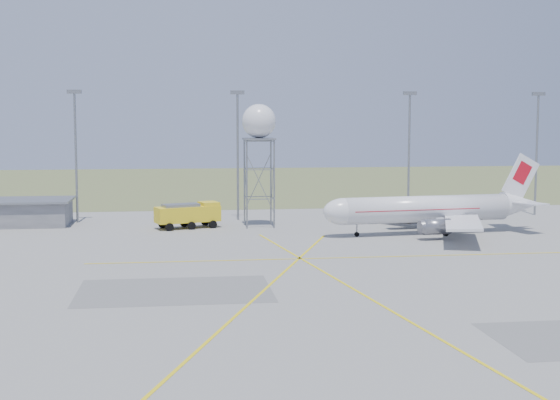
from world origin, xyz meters
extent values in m
plane|color=#9E9E99|center=(0.00, 0.00, 0.00)|extent=(400.00, 400.00, 0.00)
cube|color=#556638|center=(0.00, 140.00, 0.01)|extent=(400.00, 120.00, 0.03)
cube|color=gray|center=(-45.00, 64.00, 1.80)|extent=(18.00, 9.00, 3.60)
cube|color=gray|center=(-45.00, 64.00, 3.75)|extent=(19.00, 10.00, 0.30)
cylinder|color=gray|center=(-35.00, 66.00, 10.00)|extent=(0.36, 0.36, 20.00)
cube|color=gray|center=(-35.00, 66.00, 20.20)|extent=(2.20, 0.50, 0.60)
cylinder|color=gray|center=(-10.00, 66.00, 10.00)|extent=(0.36, 0.36, 20.00)
cube|color=gray|center=(-10.00, 66.00, 20.20)|extent=(2.20, 0.50, 0.60)
cylinder|color=gray|center=(18.00, 66.00, 10.00)|extent=(0.36, 0.36, 20.00)
cube|color=gray|center=(18.00, 66.00, 20.20)|extent=(2.20, 0.50, 0.60)
cylinder|color=gray|center=(40.00, 66.00, 10.00)|extent=(0.36, 0.36, 20.00)
cube|color=gray|center=(40.00, 66.00, 20.20)|extent=(2.20, 0.50, 0.60)
cylinder|color=silver|center=(14.77, 47.20, 3.51)|extent=(24.30, 6.60, 3.70)
ellipsoid|color=silver|center=(2.84, 45.74, 3.51)|extent=(6.32, 4.39, 3.70)
cube|color=black|center=(1.74, 45.61, 4.07)|extent=(1.64, 2.19, 0.90)
cone|color=silver|center=(29.44, 49.01, 3.79)|extent=(5.95, 4.34, 3.70)
cube|color=silver|center=(29.44, 49.01, 7.67)|extent=(5.91, 1.00, 6.95)
cube|color=red|center=(29.63, 49.03, 8.32)|extent=(3.20, 0.70, 3.57)
cube|color=silver|center=(28.63, 51.88, 4.25)|extent=(3.55, 5.40, 0.17)
cube|color=silver|center=(29.35, 46.01, 4.25)|extent=(3.55, 5.40, 0.17)
cube|color=silver|center=(15.13, 55.63, 2.59)|extent=(11.77, 14.82, 0.33)
cube|color=silver|center=(17.16, 39.12, 2.59)|extent=(9.01, 15.42, 0.33)
cylinder|color=slate|center=(13.20, 52.41, 1.76)|extent=(4.11, 2.58, 2.13)
cylinder|color=slate|center=(14.50, 41.77, 1.76)|extent=(4.11, 2.58, 2.13)
cube|color=red|center=(12.93, 46.98, 3.60)|extent=(18.80, 5.96, 0.11)
cylinder|color=black|center=(4.68, 45.97, 0.42)|extent=(0.72, 0.72, 0.83)
cube|color=black|center=(16.60, 47.43, 0.42)|extent=(1.59, 5.62, 0.83)
cylinder|color=gray|center=(16.60, 47.43, 0.83)|extent=(0.25, 0.25, 1.66)
cylinder|color=gray|center=(-9.50, 55.80, 6.55)|extent=(0.24, 0.24, 13.10)
cylinder|color=gray|center=(-5.47, 55.80, 6.55)|extent=(0.24, 0.24, 13.10)
cylinder|color=gray|center=(-5.47, 59.83, 6.55)|extent=(0.24, 0.24, 13.10)
cylinder|color=gray|center=(-9.50, 59.83, 6.55)|extent=(0.24, 0.24, 13.10)
cube|color=gray|center=(-7.48, 57.81, 13.10)|extent=(4.63, 4.63, 0.25)
sphere|color=silver|center=(-7.48, 57.81, 15.72)|extent=(5.04, 5.04, 5.04)
cube|color=yellow|center=(-18.12, 57.41, 2.09)|extent=(9.91, 5.99, 2.30)
cube|color=yellow|center=(-14.95, 58.48, 3.03)|extent=(3.31, 3.57, 1.46)
cube|color=black|center=(-14.26, 58.72, 3.13)|extent=(0.97, 2.61, 1.04)
cube|color=gray|center=(-19.11, 57.07, 3.45)|extent=(5.75, 4.05, 0.42)
camera|label=1|loc=(-19.74, -57.17, 15.87)|focal=50.00mm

